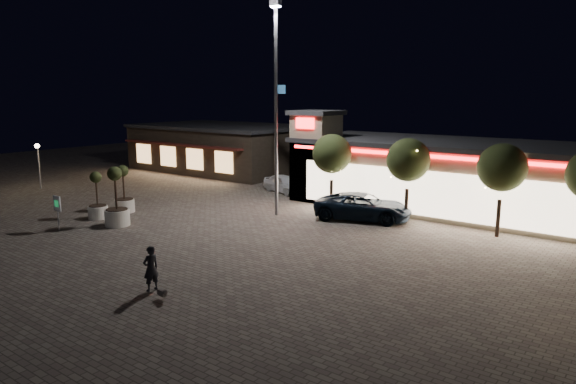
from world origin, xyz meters
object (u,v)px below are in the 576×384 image
Objects in this scene: pedestrian at (151,268)px; planter_left at (124,198)px; white_sedan at (285,184)px; pickup_truck at (363,207)px; valet_sign at (57,207)px; planter_mid at (98,204)px.

pedestrian is 0.58× the size of planter_left.
pickup_truck is at bearing -96.63° from white_sedan.
valet_sign is at bearing -94.93° from pedestrian.
valet_sign reaches higher than pedestrian.
pedestrian reaches higher than white_sedan.
pickup_truck is 9.51m from white_sedan.
white_sedan is 11.73m from planter_left.
pedestrian is (-0.97, -14.40, 0.08)m from pickup_truck.
planter_mid is 1.45× the size of valet_sign.
white_sedan is at bearing 69.96° from planter_left.
planter_mid is at bearing -84.73° from planter_left.
pickup_truck is 3.25× the size of pedestrian.
white_sedan is 13.55m from planter_mid.
pickup_truck is 2.88× the size of valet_sign.
planter_left is 1.05× the size of planter_mid.
pedestrian is (7.70, -18.31, 0.18)m from white_sedan.
pedestrian is at bearing -139.55° from white_sedan.
pickup_truck reaches higher than white_sedan.
planter_left is 4.99m from valet_sign.
planter_left reaches higher than planter_mid.
planter_left is at bearing 177.60° from white_sedan.
planter_left is (-11.72, 7.29, 0.05)m from pedestrian.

